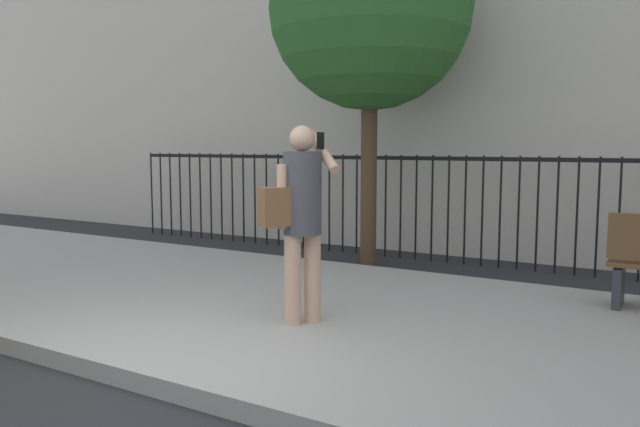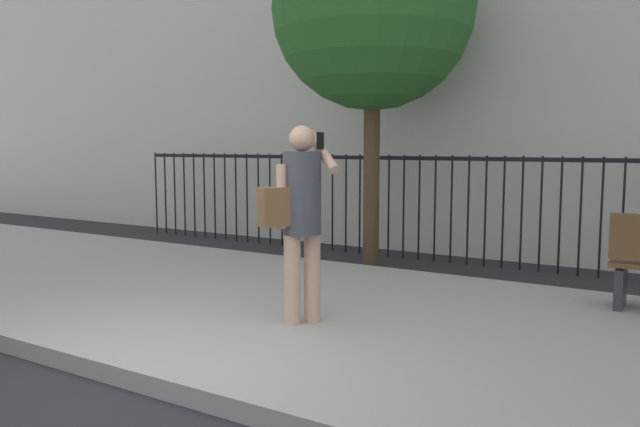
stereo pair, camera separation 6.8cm
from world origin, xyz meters
The scene contains 5 objects.
ground_plane centered at (0.00, 0.00, 0.00)m, with size 60.00×60.00×0.00m, color #28282B.
sidewalk centered at (0.00, 2.20, 0.07)m, with size 28.00×4.40×0.15m, color #9E9B93.
iron_fence centered at (0.00, 5.90, 1.02)m, with size 12.03×0.04×1.60m.
pedestrian_on_phone centered at (0.27, 1.65, 1.18)m, with size 0.61×0.73×1.77m.
street_tree_near centered at (-0.79, 5.10, 3.65)m, with size 2.85×2.85×5.09m.
Camera 2 is at (3.34, -2.94, 1.74)m, focal length 35.19 mm.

